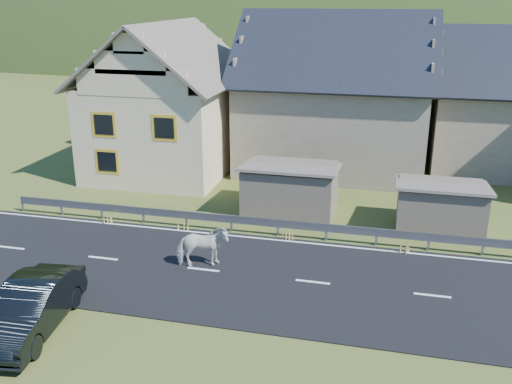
# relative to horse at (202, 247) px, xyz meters

# --- Properties ---
(ground) EXTENTS (160.00, 160.00, 0.00)m
(ground) POSITION_rel_horse_xyz_m (4.10, -0.25, -0.83)
(ground) COLOR #394A1C
(ground) RESTS_ON ground
(road) EXTENTS (60.00, 7.00, 0.04)m
(road) POSITION_rel_horse_xyz_m (4.10, -0.25, -0.81)
(road) COLOR black
(road) RESTS_ON ground
(lane_markings) EXTENTS (60.00, 6.60, 0.01)m
(lane_markings) POSITION_rel_horse_xyz_m (4.10, -0.25, -0.78)
(lane_markings) COLOR silver
(lane_markings) RESTS_ON road
(guardrail) EXTENTS (28.10, 0.09, 0.75)m
(guardrail) POSITION_rel_horse_xyz_m (4.10, 3.44, -0.27)
(guardrail) COLOR #93969B
(guardrail) RESTS_ON ground
(shed_left) EXTENTS (4.30, 3.30, 2.40)m
(shed_left) POSITION_rel_horse_xyz_m (2.10, 6.25, 0.27)
(shed_left) COLOR #706151
(shed_left) RESTS_ON ground
(shed_right) EXTENTS (3.80, 2.90, 2.20)m
(shed_right) POSITION_rel_horse_xyz_m (8.60, 5.75, 0.17)
(shed_right) COLOR #706151
(shed_right) RESTS_ON ground
(house_cream) EXTENTS (7.80, 9.80, 8.30)m
(house_cream) POSITION_rel_horse_xyz_m (-5.91, 11.75, 3.53)
(house_cream) COLOR beige
(house_cream) RESTS_ON ground
(house_stone_a) EXTENTS (10.80, 9.80, 8.90)m
(house_stone_a) POSITION_rel_horse_xyz_m (3.10, 14.75, 3.80)
(house_stone_a) COLOR gray
(house_stone_a) RESTS_ON ground
(mountain) EXTENTS (440.00, 280.00, 260.00)m
(mountain) POSITION_rel_horse_xyz_m (9.10, 179.75, -20.83)
(mountain) COLOR #2A4016
(mountain) RESTS_ON ground
(conifer_patch) EXTENTS (76.00, 50.00, 28.00)m
(conifer_patch) POSITION_rel_horse_xyz_m (-50.90, 109.75, 5.17)
(conifer_patch) COLOR black
(conifer_patch) RESTS_ON ground
(horse) EXTENTS (1.48, 2.05, 1.58)m
(horse) POSITION_rel_horse_xyz_m (0.00, 0.00, 0.00)
(horse) COLOR beige
(horse) RESTS_ON road
(car) EXTENTS (2.20, 4.77, 1.51)m
(car) POSITION_rel_horse_xyz_m (-3.58, -5.14, -0.07)
(car) COLOR black
(car) RESTS_ON ground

